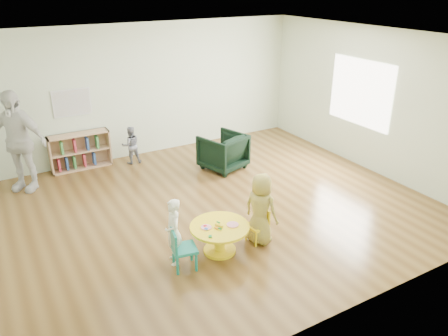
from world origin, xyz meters
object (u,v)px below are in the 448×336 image
Objects in this scene: kid_chair_left at (181,248)px; bookshelf at (79,151)px; activity_table at (220,234)px; toddler at (131,145)px; armchair at (223,152)px; child_right at (261,209)px; child_left at (173,232)px; adult_caretaker at (17,141)px; kid_chair_right at (259,224)px.

bookshelf is at bearing -163.41° from kid_chair_left.
toddler is at bearing 90.18° from activity_table.
child_right is (-0.87, -2.63, 0.18)m from armchair.
child_left is 1.19× the size of toddler.
kid_chair_left reaches higher than activity_table.
child_right is at bearing 93.92° from child_left.
kid_chair_left is 4.01m from adult_caretaker.
armchair is (0.87, 2.60, 0.09)m from kid_chair_right.
kid_chair_right is 0.43× the size of bookshelf.
child_left is (-1.31, 0.13, 0.20)m from kid_chair_right.
bookshelf is (-1.01, 4.05, 0.07)m from activity_table.
toddler is at bearing -15.80° from bookshelf.
child_left is 0.51× the size of adult_caretaker.
kid_chair_right is 4.61m from adult_caretaker.
toddler is at bearing -177.81° from kid_chair_left.
kid_chair_left is 4.16m from bookshelf.
kid_chair_right is 1.33m from child_left.
adult_caretaker is at bearing 12.06° from toddler.
activity_table is 0.77× the size of child_right.
child_left reaches higher than armchair.
adult_caretaker is (-1.12, -0.47, 0.57)m from bookshelf.
armchair is (2.53, -1.49, 0.00)m from bookshelf.
adult_caretaker is (-1.49, 3.67, 0.62)m from kid_chair_left.
toddler is 2.19m from adult_caretaker.
toddler is (-0.01, 3.77, 0.11)m from activity_table.
bookshelf is at bearing -1.23° from child_right.
child_right is 3.90m from toddler.
bookshelf is 1.48× the size of armchair.
activity_table is 1.42× the size of kid_chair_left.
bookshelf is 1.26× the size of child_left.
child_left is at bearing 77.00° from kid_chair_right.
child_left reaches higher than bookshelf.
kid_chair_right is 0.54× the size of child_left.
kid_chair_left is 1.30m from child_right.
kid_chair_right is at bearing 106.85° from toddler.
child_left is at bearing -161.59° from kid_chair_left.
child_right is (-0.00, -0.04, 0.27)m from kid_chair_right.
bookshelf is 1.04m from toddler.
activity_table is at bearing 97.16° from toddler.
toddler is at bearing -56.22° from armchair.
child_left is at bearing 30.57° from armchair.
adult_caretaker reaches higher than child_right.
activity_table is 0.65m from kid_chair_right.
activity_table is 0.45× the size of adult_caretaker.
toddler is (-0.66, 3.80, 0.13)m from kid_chair_right.
child_right reaches higher than toddler.
armchair is 3.30m from child_left.
bookshelf is 1.10× the size of child_right.
armchair reaches higher than activity_table.
kid_chair_right is 0.63× the size of armchair.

